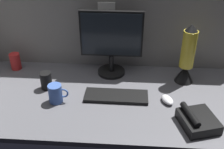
# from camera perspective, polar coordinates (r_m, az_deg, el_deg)

# --- Properties ---
(ground_plane) EXTENTS (1.80, 0.80, 0.03)m
(ground_plane) POSITION_cam_1_polar(r_m,az_deg,el_deg) (1.67, 0.36, -4.51)
(ground_plane) COLOR #515156
(cubicle_wall_back) EXTENTS (1.80, 0.06, 0.66)m
(cubicle_wall_back) POSITION_cam_1_polar(r_m,az_deg,el_deg) (1.84, 1.16, 11.32)
(cubicle_wall_back) COLOR gray
(cubicle_wall_back) RESTS_ON ground_plane
(monitor) EXTENTS (0.40, 0.18, 0.43)m
(monitor) POSITION_cam_1_polar(r_m,az_deg,el_deg) (1.76, -0.13, 6.96)
(monitor) COLOR black
(monitor) RESTS_ON ground_plane
(keyboard) EXTENTS (0.37, 0.13, 0.02)m
(keyboard) POSITION_cam_1_polar(r_m,az_deg,el_deg) (1.64, 0.88, -4.45)
(keyboard) COLOR black
(keyboard) RESTS_ON ground_plane
(mouse) EXTENTS (0.09, 0.11, 0.03)m
(mouse) POSITION_cam_1_polar(r_m,az_deg,el_deg) (1.63, 11.26, -5.10)
(mouse) COLOR silver
(mouse) RESTS_ON ground_plane
(mug_ceramic_blue) EXTENTS (0.12, 0.08, 0.11)m
(mug_ceramic_blue) POSITION_cam_1_polar(r_m,az_deg,el_deg) (1.61, -11.45, -3.84)
(mug_ceramic_blue) COLOR #38569E
(mug_ceramic_blue) RESTS_ON ground_plane
(mug_red_plastic) EXTENTS (0.07, 0.07, 0.11)m
(mug_red_plastic) POSITION_cam_1_polar(r_m,az_deg,el_deg) (2.00, -19.18, 2.56)
(mug_red_plastic) COLOR red
(mug_red_plastic) RESTS_ON ground_plane
(mug_black_travel) EXTENTS (0.07, 0.07, 0.11)m
(mug_black_travel) POSITION_cam_1_polar(r_m,az_deg,el_deg) (1.74, -13.35, -1.22)
(mug_black_travel) COLOR black
(mug_black_travel) RESTS_ON ground_plane
(lava_lamp) EXTENTS (0.12, 0.12, 0.39)m
(lava_lamp) POSITION_cam_1_polar(r_m,az_deg,el_deg) (1.76, 15.10, 3.17)
(lava_lamp) COLOR black
(lava_lamp) RESTS_ON ground_plane
(desk_phone) EXTENTS (0.22, 0.23, 0.09)m
(desk_phone) POSITION_cam_1_polar(r_m,az_deg,el_deg) (1.50, 17.10, -9.02)
(desk_phone) COLOR black
(desk_phone) RESTS_ON ground_plane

